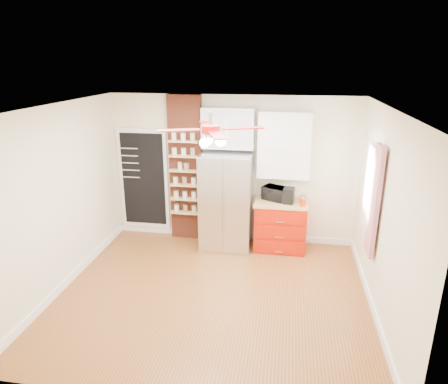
% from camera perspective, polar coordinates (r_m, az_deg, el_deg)
% --- Properties ---
extents(floor, '(4.50, 4.50, 0.00)m').
position_cam_1_polar(floor, '(6.05, -1.63, -14.36)').
color(floor, brown).
rests_on(floor, ground).
extents(ceiling, '(4.50, 4.50, 0.00)m').
position_cam_1_polar(ceiling, '(5.12, -1.91, 11.94)').
color(ceiling, white).
rests_on(ceiling, wall_back).
extents(wall_back, '(4.50, 0.02, 2.70)m').
position_cam_1_polar(wall_back, '(7.32, 1.19, 3.17)').
color(wall_back, beige).
rests_on(wall_back, floor).
extents(wall_front, '(4.50, 0.02, 2.70)m').
position_cam_1_polar(wall_front, '(3.69, -7.76, -13.25)').
color(wall_front, beige).
rests_on(wall_front, floor).
extents(wall_left, '(0.02, 4.00, 2.70)m').
position_cam_1_polar(wall_left, '(6.25, -22.47, -0.98)').
color(wall_left, beige).
rests_on(wall_left, floor).
extents(wall_right, '(0.02, 4.00, 2.70)m').
position_cam_1_polar(wall_right, '(5.50, 21.96, -3.49)').
color(wall_right, beige).
rests_on(wall_right, floor).
extents(chalkboard, '(0.95, 0.05, 1.95)m').
position_cam_1_polar(chalkboard, '(7.77, -11.38, 1.79)').
color(chalkboard, white).
rests_on(chalkboard, wall_back).
extents(brick_pillar, '(0.60, 0.16, 2.70)m').
position_cam_1_polar(brick_pillar, '(7.41, -5.43, 3.27)').
color(brick_pillar, brown).
rests_on(brick_pillar, floor).
extents(fridge, '(0.90, 0.70, 1.75)m').
position_cam_1_polar(fridge, '(7.12, 0.35, -1.28)').
color(fridge, silver).
rests_on(fridge, floor).
extents(upper_glass_cabinet, '(0.90, 0.35, 0.70)m').
position_cam_1_polar(upper_glass_cabinet, '(6.99, 0.62, 9.15)').
color(upper_glass_cabinet, white).
rests_on(upper_glass_cabinet, wall_back).
extents(red_cabinet, '(0.94, 0.64, 0.90)m').
position_cam_1_polar(red_cabinet, '(7.25, 8.03, -4.70)').
color(red_cabinet, '#B11704').
rests_on(red_cabinet, floor).
extents(upper_shelf_unit, '(0.90, 0.30, 1.15)m').
position_cam_1_polar(upper_shelf_unit, '(6.99, 8.59, 6.65)').
color(upper_shelf_unit, white).
rests_on(upper_shelf_unit, wall_back).
extents(window, '(0.04, 0.75, 1.05)m').
position_cam_1_polar(window, '(6.27, 20.34, 1.26)').
color(window, white).
rests_on(window, wall_right).
extents(curtain, '(0.06, 0.40, 1.55)m').
position_cam_1_polar(curtain, '(5.78, 20.70, -1.26)').
color(curtain, red).
rests_on(curtain, wall_right).
extents(ceiling_fan, '(1.40, 1.40, 0.44)m').
position_cam_1_polar(ceiling_fan, '(5.16, -1.87, 8.89)').
color(ceiling_fan, silver).
rests_on(ceiling_fan, ceiling).
extents(toaster_oven, '(0.52, 0.45, 0.24)m').
position_cam_1_polar(toaster_oven, '(7.13, 7.34, -0.18)').
color(toaster_oven, black).
rests_on(toaster_oven, red_cabinet).
extents(coffee_maker, '(0.21, 0.24, 0.27)m').
position_cam_1_polar(coffee_maker, '(7.00, 9.24, -0.51)').
color(coffee_maker, black).
rests_on(coffee_maker, red_cabinet).
extents(canister_left, '(0.10, 0.10, 0.14)m').
position_cam_1_polar(canister_left, '(6.90, 11.20, -1.46)').
color(canister_left, red).
rests_on(canister_left, red_cabinet).
extents(canister_right, '(0.13, 0.13, 0.14)m').
position_cam_1_polar(canister_right, '(7.06, 11.22, -0.99)').
color(canister_right, '#B8310A').
rests_on(canister_right, red_cabinet).
extents(pantry_jar_oats, '(0.09, 0.09, 0.13)m').
position_cam_1_polar(pantry_jar_oats, '(7.28, -6.30, 3.71)').
color(pantry_jar_oats, beige).
rests_on(pantry_jar_oats, brick_pillar).
extents(pantry_jar_beans, '(0.13, 0.13, 0.11)m').
position_cam_1_polar(pantry_jar_beans, '(7.25, -5.38, 3.59)').
color(pantry_jar_beans, '#92634A').
rests_on(pantry_jar_beans, brick_pillar).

